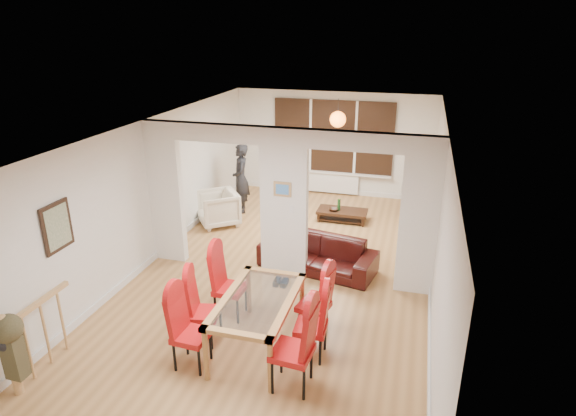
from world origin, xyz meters
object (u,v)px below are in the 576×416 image
at_px(dining_table, 258,323).
at_px(dining_chair_ra, 292,346).
at_px(dining_chair_lc, 230,284).
at_px(armchair, 218,208).
at_px(dining_chair_rc, 314,301).
at_px(television, 409,204).
at_px(dining_chair_lb, 204,309).
at_px(coffee_table, 342,215).
at_px(dining_chair_la, 191,330).
at_px(sofa, 317,254).
at_px(bowl, 334,209).
at_px(dining_chair_rb, 311,322).
at_px(person, 241,179).
at_px(bottle, 339,204).

height_order(dining_table, dining_chair_ra, dining_chair_ra).
bearing_deg(dining_chair_lc, armchair, 117.59).
distance_m(dining_chair_rc, television, 5.22).
bearing_deg(dining_chair_lb, television, 54.77).
bearing_deg(coffee_table, dining_chair_la, -100.98).
xyz_separation_m(dining_chair_la, television, (2.46, 6.19, -0.28)).
distance_m(sofa, bowl, 2.30).
bearing_deg(dining_chair_lb, bowl, 67.79).
height_order(dining_chair_rb, sofa, dining_chair_rb).
bearing_deg(dining_chair_la, person, 107.47).
bearing_deg(bottle, television, 29.68).
bearing_deg(dining_chair_ra, bowl, 99.84).
bearing_deg(dining_chair_la, dining_chair_ra, 2.00).
distance_m(television, bottle, 1.73).
distance_m(dining_chair_lb, dining_chair_lc, 0.67).
bearing_deg(person, dining_chair_ra, 3.04).
bearing_deg(person, television, 79.62).
relative_size(dining_chair_la, dining_chair_lc, 0.97).
distance_m(dining_table, dining_chair_la, 0.91).
bearing_deg(dining_chair_rb, dining_chair_ra, -100.32).
height_order(dining_table, person, person).
bearing_deg(bowl, dining_chair_lc, -101.17).
bearing_deg(dining_chair_la, dining_table, 42.50).
height_order(dining_chair_rc, coffee_table, dining_chair_rc).
bearing_deg(sofa, dining_chair_lc, -106.69).
bearing_deg(sofa, dining_chair_ra, -72.58).
relative_size(sofa, bowl, 9.89).
bearing_deg(dining_table, sofa, 83.08).
xyz_separation_m(dining_chair_rb, sofa, (-0.42, 2.38, -0.21)).
bearing_deg(armchair, dining_chair_rc, 2.77).
distance_m(armchair, coffee_table, 2.76).
bearing_deg(coffee_table, dining_chair_lc, -103.34).
relative_size(television, coffee_table, 0.78).
xyz_separation_m(dining_chair_lb, armchair, (-1.48, 3.90, -0.13)).
relative_size(sofa, person, 1.28).
bearing_deg(television, bowl, 103.33).
distance_m(dining_chair_ra, person, 5.97).
bearing_deg(person, bowl, 65.60).
distance_m(sofa, television, 3.53).
relative_size(dining_table, bottle, 6.06).
bearing_deg(dining_table, dining_chair_lc, 136.52).
xyz_separation_m(person, coffee_table, (2.37, 0.05, -0.68)).
bearing_deg(person, dining_chair_la, -9.37).
bearing_deg(armchair, dining_table, -7.97).
distance_m(dining_table, bottle, 4.77).
xyz_separation_m(bottle, bowl, (-0.10, -0.06, -0.11)).
height_order(dining_chair_lc, bowl, dining_chair_lc).
xyz_separation_m(dining_table, armchair, (-2.24, 3.85, -0.01)).
height_order(dining_table, sofa, dining_table).
bearing_deg(person, dining_chair_lc, -4.96).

